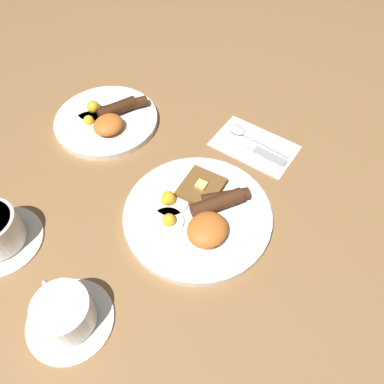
# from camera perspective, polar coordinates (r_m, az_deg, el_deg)

# --- Properties ---
(ground_plane) EXTENTS (3.00, 3.00, 0.00)m
(ground_plane) POSITION_cam_1_polar(r_m,az_deg,el_deg) (0.72, 0.85, -3.88)
(ground_plane) COLOR olive
(breakfast_plate_near) EXTENTS (0.28, 0.28, 0.05)m
(breakfast_plate_near) POSITION_cam_1_polar(r_m,az_deg,el_deg) (0.71, 1.10, -3.33)
(breakfast_plate_near) COLOR white
(breakfast_plate_near) RESTS_ON ground_plane
(breakfast_plate_far) EXTENTS (0.24, 0.24, 0.05)m
(breakfast_plate_far) POSITION_cam_1_polar(r_m,az_deg,el_deg) (0.91, -12.83, 10.81)
(breakfast_plate_far) COLOR white
(breakfast_plate_far) RESTS_ON ground_plane
(teacup_near) EXTENTS (0.14, 0.14, 0.07)m
(teacup_near) POSITION_cam_1_polar(r_m,az_deg,el_deg) (0.64, -18.72, -17.21)
(teacup_near) COLOR white
(teacup_near) RESTS_ON ground_plane
(napkin) EXTENTS (0.12, 0.18, 0.01)m
(napkin) POSITION_cam_1_polar(r_m,az_deg,el_deg) (0.85, 9.49, 7.02)
(napkin) COLOR white
(napkin) RESTS_ON ground_plane
(knife) EXTENTS (0.02, 0.16, 0.01)m
(knife) POSITION_cam_1_polar(r_m,az_deg,el_deg) (0.84, 9.70, 6.47)
(knife) COLOR silver
(knife) RESTS_ON napkin
(spoon) EXTENTS (0.03, 0.16, 0.01)m
(spoon) POSITION_cam_1_polar(r_m,az_deg,el_deg) (0.87, 7.79, 8.94)
(spoon) COLOR silver
(spoon) RESTS_ON napkin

